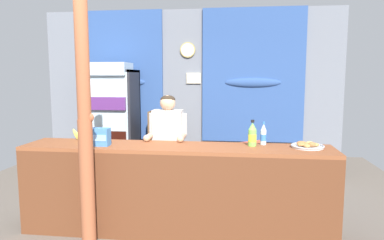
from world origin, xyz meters
The scene contains 13 objects.
ground_plane centered at (0.00, 1.08, 0.00)m, with size 7.03×7.03×0.00m, color #665B51.
back_wall_curtained centered at (0.01, 2.75, 1.47)m, with size 5.04×0.22×2.85m.
stall_counter centered at (0.15, 0.39, 0.61)m, with size 3.40×0.58×0.99m.
timber_post centered at (-0.68, 0.04, 1.27)m, with size 0.17×0.14×2.64m.
drink_fridge centered at (-1.21, 2.27, 1.07)m, with size 0.75×0.65×1.96m.
bottle_shelf_rack centered at (-0.38, 2.37, 0.61)m, with size 0.48×0.28×1.18m.
plastic_lawn_chair centered at (0.91, 1.65, 0.49)m, with size 0.62×0.62×0.86m.
shopkeeper centered at (-0.04, 0.97, 0.95)m, with size 0.48×0.42×1.51m.
soda_bottle_lime_soda centered at (0.97, 0.61, 1.11)m, with size 0.09×0.09×0.29m.
soda_bottle_water centered at (1.10, 0.70, 1.10)m, with size 0.07×0.07×0.26m.
snack_box_biscuit centered at (-0.68, 0.41, 1.08)m, with size 0.21×0.13×0.19m.
pastry_tray centered at (1.56, 0.58, 1.01)m, with size 0.35×0.35×0.07m.
banana_bunch centered at (-1.01, 0.70, 1.04)m, with size 0.28×0.06×0.16m.
Camera 1 is at (0.80, -3.22, 1.75)m, focal length 32.79 mm.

